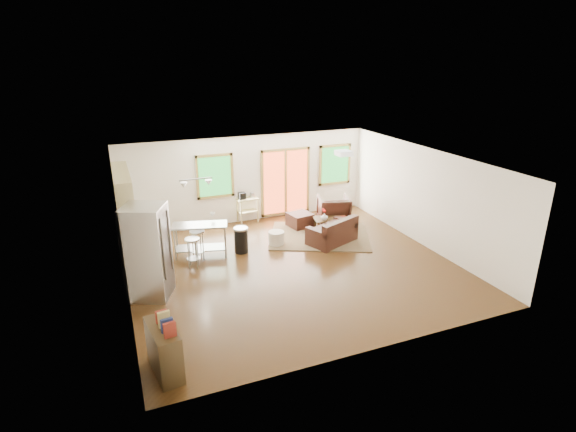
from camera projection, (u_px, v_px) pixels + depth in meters
name	position (u px, v px, depth m)	size (l,w,h in m)	color
floor	(293.00, 267.00, 10.81)	(7.50, 7.00, 0.02)	#34200D
ceiling	(293.00, 160.00, 9.92)	(7.50, 7.00, 0.02)	white
back_wall	(248.00, 179.00, 13.42)	(7.50, 0.02, 2.60)	white
left_wall	(121.00, 240.00, 9.04)	(0.02, 7.00, 2.60)	white
right_wall	(426.00, 198.00, 11.69)	(0.02, 7.00, 2.60)	white
front_wall	(376.00, 284.00, 7.30)	(7.50, 0.02, 2.60)	white
window_left	(215.00, 176.00, 12.96)	(1.10, 0.05, 1.30)	#1A5921
french_doors	(286.00, 182.00, 13.87)	(1.60, 0.05, 2.10)	#B83D1C
window_right	(335.00, 165.00, 14.34)	(1.10, 0.05, 1.30)	#1A5921
rug	(319.00, 236.00, 12.60)	(2.70, 2.08, 0.03)	#4B6340
loveseat	(333.00, 233.00, 12.08)	(1.52, 1.21, 0.71)	black
coffee_table	(331.00, 220.00, 12.93)	(1.06, 0.76, 0.38)	#342613
armchair	(334.00, 208.00, 13.46)	(0.90, 0.84, 0.92)	black
ottoman	(300.00, 220.00, 13.24)	(0.63, 0.63, 0.42)	black
pouf	(276.00, 238.00, 12.00)	(0.43, 0.43, 0.37)	beige
vase	(324.00, 216.00, 12.66)	(0.26, 0.27, 0.34)	silver
book	(342.00, 214.00, 12.76)	(0.20, 0.03, 0.27)	maroon
cabinets	(131.00, 227.00, 10.74)	(0.64, 2.24, 2.30)	tan
refrigerator	(148.00, 252.00, 9.19)	(1.04, 1.03, 2.00)	#B7BABC
island	(200.00, 234.00, 11.19)	(1.44, 0.87, 0.85)	#B7BABC
cup	(213.00, 214.00, 11.41)	(0.11, 0.09, 0.11)	white
bar_stool_a	(193.00, 246.00, 10.61)	(0.44, 0.44, 0.74)	#B7BABC
bar_stool_b	(197.00, 238.00, 10.98)	(0.40, 0.40, 0.78)	#B7BABC
trash_can	(241.00, 240.00, 11.51)	(0.40, 0.40, 0.67)	black
kitchen_cart	(247.00, 202.00, 13.47)	(0.66, 0.46, 0.96)	tan
bookshelf	(164.00, 349.00, 7.09)	(0.49, 0.97, 1.09)	#342613
ceiling_flush	(344.00, 153.00, 11.04)	(0.35, 0.35, 0.12)	white
pendant_light	(196.00, 183.00, 10.80)	(0.80, 0.18, 0.79)	gray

